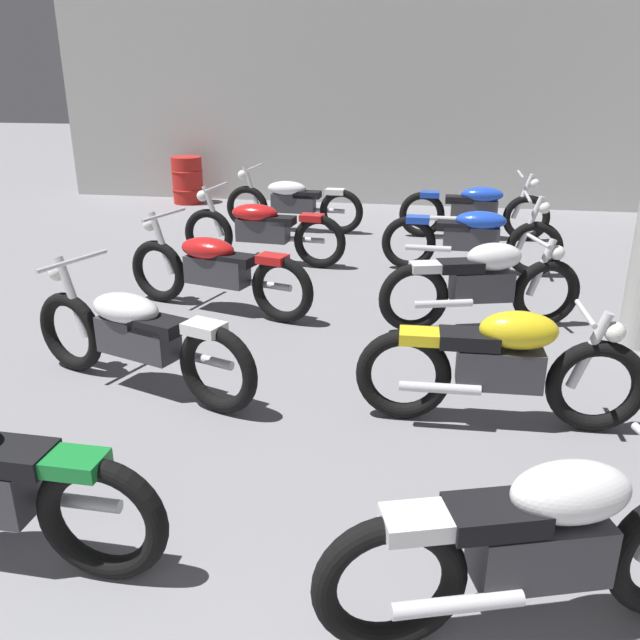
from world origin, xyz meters
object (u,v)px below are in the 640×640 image
at_px(motorcycle_right_row_3, 483,283).
at_px(oil_drum, 188,180).
at_px(motorcycle_left_row_5, 293,202).
at_px(motorcycle_right_row_5, 475,208).
at_px(motorcycle_left_row_4, 262,229).
at_px(motorcycle_right_row_2, 501,364).
at_px(motorcycle_left_row_2, 137,335).
at_px(motorcycle_left_row_3, 216,269).
at_px(motorcycle_right_row_4, 472,237).
at_px(motorcycle_right_row_1, 543,545).

xyz_separation_m(motorcycle_right_row_3, oil_drum, (-5.07, 5.68, -0.03)).
xyz_separation_m(motorcycle_left_row_5, motorcycle_right_row_5, (2.73, -0.03, 0.00)).
xyz_separation_m(motorcycle_right_row_3, motorcycle_right_row_5, (0.09, 3.72, -0.01)).
relative_size(motorcycle_left_row_4, motorcycle_right_row_5, 1.00).
bearing_deg(motorcycle_right_row_2, motorcycle_right_row_5, 89.39).
bearing_deg(motorcycle_right_row_5, motorcycle_left_row_2, -116.63).
height_order(motorcycle_left_row_3, motorcycle_right_row_5, same).
relative_size(motorcycle_left_row_3, motorcycle_right_row_4, 0.98).
relative_size(motorcycle_left_row_5, motorcycle_right_row_1, 1.14).
bearing_deg(motorcycle_right_row_4, motorcycle_left_row_4, -179.09).
distance_m(motorcycle_left_row_2, motorcycle_right_row_3, 3.20).
relative_size(motorcycle_left_row_4, motorcycle_left_row_5, 1.00).
distance_m(motorcycle_left_row_2, motorcycle_left_row_3, 1.82).
height_order(motorcycle_right_row_1, motorcycle_right_row_3, same).
bearing_deg(motorcycle_right_row_3, motorcycle_left_row_5, 125.22).
distance_m(motorcycle_left_row_5, motorcycle_right_row_4, 3.20).
xyz_separation_m(motorcycle_left_row_3, motorcycle_right_row_4, (2.62, 1.87, 0.00)).
distance_m(motorcycle_left_row_4, motorcycle_right_row_3, 3.24).
bearing_deg(motorcycle_left_row_5, motorcycle_left_row_4, -89.86).
relative_size(motorcycle_left_row_4, oil_drum, 2.55).
relative_size(motorcycle_right_row_2, oil_drum, 2.32).
relative_size(motorcycle_left_row_5, motorcycle_right_row_3, 1.13).
bearing_deg(motorcycle_left_row_5, oil_drum, 141.47).
relative_size(motorcycle_left_row_2, motorcycle_right_row_1, 1.09).
distance_m(motorcycle_left_row_2, oil_drum, 7.83).
height_order(motorcycle_right_row_1, motorcycle_right_row_4, motorcycle_right_row_4).
height_order(motorcycle_left_row_2, oil_drum, motorcycle_left_row_2).
relative_size(motorcycle_left_row_2, motorcycle_left_row_3, 0.98).
distance_m(motorcycle_left_row_5, motorcycle_right_row_5, 2.73).
bearing_deg(motorcycle_left_row_2, motorcycle_right_row_2, -1.89).
relative_size(motorcycle_left_row_3, motorcycle_right_row_3, 1.10).
bearing_deg(motorcycle_right_row_2, motorcycle_left_row_5, 115.47).
relative_size(motorcycle_left_row_2, motorcycle_right_row_3, 1.09).
height_order(motorcycle_left_row_3, motorcycle_right_row_3, motorcycle_left_row_3).
bearing_deg(motorcycle_left_row_3, motorcycle_right_row_4, 35.54).
xyz_separation_m(motorcycle_left_row_3, motorcycle_right_row_1, (2.70, -3.77, 0.01)).
distance_m(motorcycle_left_row_2, motorcycle_right_row_1, 3.34).
bearing_deg(motorcycle_right_row_4, motorcycle_left_row_5, 145.10).
distance_m(motorcycle_right_row_1, motorcycle_right_row_4, 5.64).
xyz_separation_m(motorcycle_right_row_2, motorcycle_right_row_4, (-0.05, 3.78, -0.01)).
distance_m(motorcycle_right_row_1, motorcycle_right_row_3, 3.72).
height_order(motorcycle_left_row_2, motorcycle_left_row_3, same).
height_order(motorcycle_left_row_2, motorcycle_right_row_1, motorcycle_left_row_2).
xyz_separation_m(motorcycle_right_row_1, oil_drum, (-5.12, 9.40, -0.03)).
height_order(motorcycle_left_row_2, motorcycle_right_row_5, same).
height_order(motorcycle_left_row_2, motorcycle_left_row_4, same).
distance_m(motorcycle_left_row_2, motorcycle_right_row_2, 2.69).
bearing_deg(motorcycle_left_row_2, oil_drum, 107.86).
bearing_deg(motorcycle_right_row_1, motorcycle_left_row_3, 125.62).
bearing_deg(motorcycle_right_row_4, motorcycle_right_row_2, -89.26).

